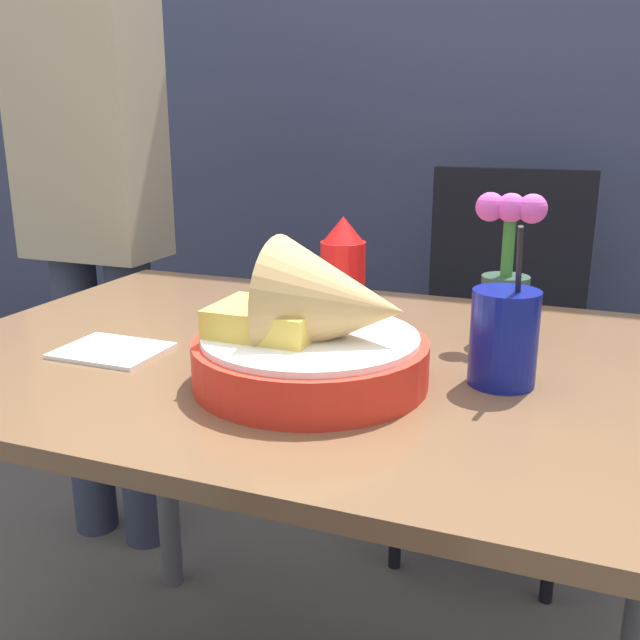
% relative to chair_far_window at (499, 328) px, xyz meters
% --- Properties ---
extents(wall_window, '(7.00, 0.06, 2.60)m').
position_rel_chair_far_window_xyz_m(wall_window, '(-0.16, 0.38, 0.74)').
color(wall_window, '#2D334C').
rests_on(wall_window, ground_plane).
extents(dining_table, '(1.13, 0.78, 0.75)m').
position_rel_chair_far_window_xyz_m(dining_table, '(-0.16, -0.86, 0.08)').
color(dining_table, brown).
rests_on(dining_table, ground_plane).
extents(chair_far_window, '(0.40, 0.40, 0.95)m').
position_rel_chair_far_window_xyz_m(chair_far_window, '(0.00, 0.00, 0.00)').
color(chair_far_window, black).
rests_on(chair_far_window, ground_plane).
extents(food_basket, '(0.30, 0.30, 0.19)m').
position_rel_chair_far_window_xyz_m(food_basket, '(-0.11, -0.98, 0.25)').
color(food_basket, red).
rests_on(food_basket, dining_table).
extents(ketchup_bottle, '(0.07, 0.07, 0.18)m').
position_rel_chair_far_window_xyz_m(ketchup_bottle, '(-0.16, -0.74, 0.28)').
color(ketchup_bottle, red).
rests_on(ketchup_bottle, dining_table).
extents(drink_cup, '(0.08, 0.08, 0.21)m').
position_rel_chair_far_window_xyz_m(drink_cup, '(0.11, -0.89, 0.25)').
color(drink_cup, navy).
rests_on(drink_cup, dining_table).
extents(flower_vase, '(0.10, 0.07, 0.22)m').
position_rel_chair_far_window_xyz_m(flower_vase, '(0.09, -0.72, 0.29)').
color(flower_vase, '#2D4738').
rests_on(flower_vase, dining_table).
extents(napkin, '(0.15, 0.12, 0.01)m').
position_rel_chair_far_window_xyz_m(napkin, '(-0.43, -0.97, 0.19)').
color(napkin, white).
rests_on(napkin, dining_table).
extents(person_standing, '(0.32, 0.18, 1.55)m').
position_rel_chair_far_window_xyz_m(person_standing, '(-0.90, -0.40, 0.33)').
color(person_standing, '#2D3347').
rests_on(person_standing, ground_plane).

